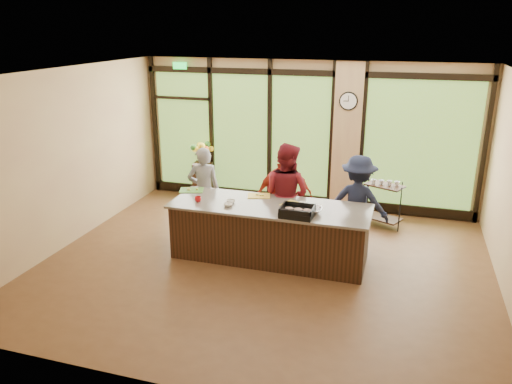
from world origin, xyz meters
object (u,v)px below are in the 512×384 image
Objects in this scene: cook_left at (204,190)px; roasting_pan at (297,213)px; cook_right at (358,203)px; island_base at (270,233)px; flower_stand at (203,180)px; bar_cart at (384,199)px.

roasting_pan is at bearing 126.97° from cook_left.
cook_left is 0.98× the size of cook_right.
roasting_pan is at bearing 62.15° from cook_right.
cook_right reaches higher than island_base.
cook_left is at bearing 153.85° from roasting_pan.
cook_right reaches higher than flower_stand.
roasting_pan is (1.97, -1.08, 0.17)m from cook_left.
cook_left is 2.25m from roasting_pan.
flower_stand is at bearing -91.14° from cook_left.
cook_left is 3.23× the size of roasting_pan.
cook_right is 1.76× the size of bar_cart.
roasting_pan is (0.52, -0.35, 0.52)m from island_base.
flower_stand is at bearing -19.22° from cook_right.
bar_cart reaches higher than island_base.
island_base reaches higher than flower_stand.
cook_left is at bearing 7.80° from cook_right.
bar_cart is at bearing -16.21° from flower_stand.
roasting_pan is at bearing -33.57° from island_base.
roasting_pan reaches higher than island_base.
cook_right is 1.42m from roasting_pan.
cook_left reaches higher than roasting_pan.
cook_left reaches higher than bar_cart.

